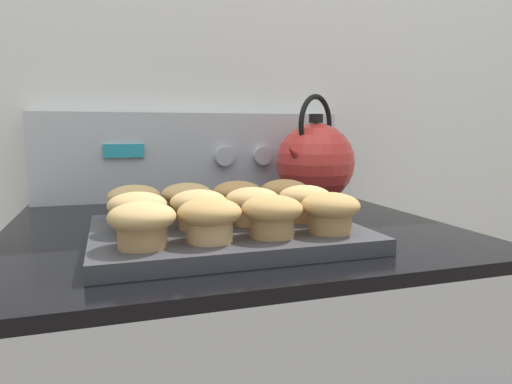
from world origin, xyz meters
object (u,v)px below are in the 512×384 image
Objects in this scene: muffin_r0_c2 at (272,214)px; muffin_r1_c3 at (305,201)px; muffin_r1_c0 at (137,210)px; tea_kettle at (315,161)px; muffin_r2_c0 at (134,201)px; muffin_r2_c1 at (187,198)px; muffin_r2_c2 at (237,196)px; muffin_pan at (226,233)px; muffin_r2_c3 at (284,194)px; muffin_r0_c0 at (142,222)px; muffin_r1_c1 at (199,207)px; muffin_r0_c3 at (330,211)px; muffin_r1_c2 at (253,204)px; muffin_r0_c1 at (210,218)px.

muffin_r0_c2 is 1.00× the size of muffin_r1_c3.
tea_kettle is at bearing 35.62° from muffin_r1_c0.
muffin_r2_c0 is 1.00× the size of muffin_r2_c1.
muffin_r1_c3 is at bearing -46.14° from muffin_r2_c2.
muffin_r2_c3 reaches higher than muffin_pan.
muffin_r0_c0 is 1.00× the size of muffin_r2_c3.
muffin_r1_c0 is (-0.00, 0.09, 0.00)m from muffin_r0_c0.
muffin_pan is at bearing 0.65° from muffin_r1_c1.
muffin_r2_c0 is (-0.26, 0.09, 0.00)m from muffin_r1_c3.
muffin_pan is at bearing -64.22° from muffin_r2_c1.
muffin_r0_c3 is 1.00× the size of muffin_r1_c2.
muffin_r1_c3 is at bearing 0.15° from muffin_pan.
muffin_r0_c0 is 0.09m from muffin_r1_c0.
muffin_r2_c3 is (0.00, 0.18, 0.00)m from muffin_r0_c3.
muffin_r2_c2 is (0.08, 0.09, 0.00)m from muffin_r1_c1.
muffin_r2_c0 is (0.00, 0.18, 0.00)m from muffin_r0_c0.
tea_kettle is at bearing 49.39° from muffin_r0_c1.
muffin_r1_c2 is 0.09m from muffin_r2_c2.
muffin_r1_c0 is 1.00× the size of muffin_r1_c2.
muffin_r2_c1 is at bearing 134.22° from muffin_r0_c3.
muffin_r1_c3 is 1.00× the size of muffin_r2_c2.
muffin_r0_c1 is 0.12m from muffin_r1_c2.
muffin_r1_c2 is 1.00× the size of muffin_r2_c0.
muffin_pan is at bearing -145.55° from muffin_r2_c3.
muffin_r1_c2 and muffin_r2_c1 have the same top height.
muffin_r0_c3 is 0.18m from muffin_r2_c3.
muffin_r1_c2 is 0.12m from muffin_r2_c1.
muffin_r0_c2 is 0.19m from muffin_r1_c0.
muffin_r1_c0 is 0.51m from tea_kettle.
muffin_r2_c0 is 0.17m from muffin_r2_c2.
muffin_r1_c2 is (0.09, 0.09, 0.00)m from muffin_r0_c1.
muffin_r1_c0 and muffin_r1_c1 have the same top height.
muffin_r2_c2 is 0.09m from muffin_r2_c3.
muffin_r2_c1 is 0.34× the size of tea_kettle.
muffin_r2_c0 is at bearing 152.77° from muffin_r1_c2.
muffin_r2_c0 is at bearing 145.52° from muffin_pan.
muffin_r0_c0 and muffin_r0_c3 have the same top height.
muffin_r0_c0 is at bearing -133.64° from muffin_r2_c2.
muffin_r0_c2 is at bearing -63.27° from muffin_pan.
muffin_r1_c0 is 1.00× the size of muffin_r2_c3.
muffin_r1_c3 is at bearing 89.88° from muffin_r0_c3.
muffin_r2_c3 is (0.13, 0.09, 0.04)m from muffin_pan.
muffin_r0_c1 is at bearing -134.64° from muffin_r2_c3.
muffin_r1_c2 is at bearing -134.56° from muffin_r2_c3.
tea_kettle reaches higher than muffin_r0_c1.
muffin_r1_c2 is 1.00× the size of muffin_r2_c3.
muffin_r0_c3 is at bearing -1.39° from muffin_r0_c2.
muffin_r0_c3 and muffin_r2_c3 have the same top height.
muffin_r2_c0 is 0.34× the size of tea_kettle.
tea_kettle reaches higher than muffin_r2_c1.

